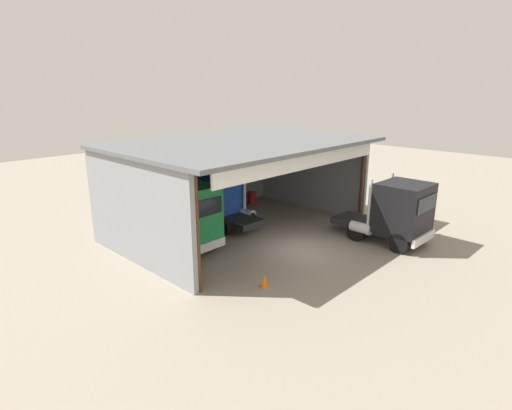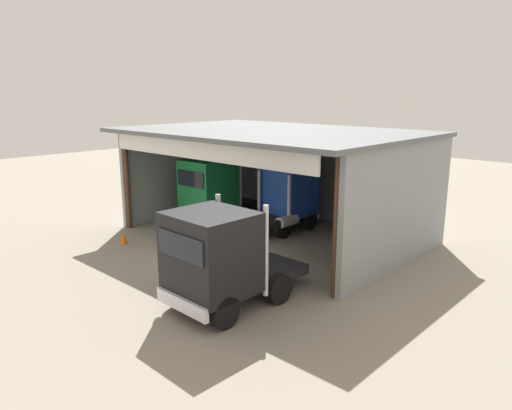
# 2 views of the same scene
# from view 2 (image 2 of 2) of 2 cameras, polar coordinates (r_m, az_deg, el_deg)

# --- Properties ---
(ground_plane) EXTENTS (80.00, 80.00, 0.00)m
(ground_plane) POSITION_cam_2_polar(r_m,az_deg,el_deg) (21.50, -5.64, -6.06)
(ground_plane) COLOR gray
(ground_plane) RESTS_ON ground
(workshop_shed) EXTENTS (14.16, 9.80, 5.34)m
(workshop_shed) POSITION_cam_2_polar(r_m,az_deg,el_deg) (24.24, 3.40, 5.20)
(workshop_shed) COLOR gray
(workshop_shed) RESTS_ON ground
(truck_green_center_bay) EXTENTS (2.61, 4.57, 3.54)m
(truck_green_center_bay) POSITION_cam_2_polar(r_m,az_deg,el_deg) (26.56, -5.34, 1.89)
(truck_green_center_bay) COLOR #197F3D
(truck_green_center_bay) RESTS_ON ground
(truck_blue_center_left_bay) EXTENTS (2.50, 4.39, 3.70)m
(truck_blue_center_left_bay) POSITION_cam_2_polar(r_m,az_deg,el_deg) (25.15, 3.69, 1.38)
(truck_blue_center_left_bay) COLOR #1E47B7
(truck_blue_center_left_bay) RESTS_ON ground
(truck_black_left_bay) EXTENTS (2.74, 5.25, 3.61)m
(truck_black_left_bay) POSITION_cam_2_polar(r_m,az_deg,el_deg) (15.86, -4.46, -6.33)
(truck_black_left_bay) COLOR black
(truck_black_left_bay) RESTS_ON ground
(oil_drum) EXTENTS (0.58, 0.58, 0.93)m
(oil_drum) POSITION_cam_2_polar(r_m,az_deg,el_deg) (24.59, 15.21, -2.84)
(oil_drum) COLOR #B21E19
(oil_drum) RESTS_ON ground
(tool_cart) EXTENTS (0.90, 0.60, 1.00)m
(tool_cart) POSITION_cam_2_polar(r_m,az_deg,el_deg) (25.20, 13.19, -2.25)
(tool_cart) COLOR black
(tool_cart) RESTS_ON ground
(traffic_cone) EXTENTS (0.36, 0.36, 0.56)m
(traffic_cone) POSITION_cam_2_polar(r_m,az_deg,el_deg) (23.92, -15.45, -3.77)
(traffic_cone) COLOR orange
(traffic_cone) RESTS_ON ground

